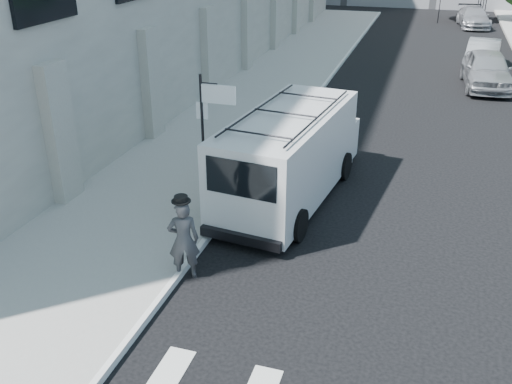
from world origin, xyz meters
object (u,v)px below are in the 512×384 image
Objects in this scene: cargo_van at (290,154)px; parked_car_b at (482,55)px; suitcase at (229,209)px; parked_car_a at (487,70)px; briefcase at (270,240)px; businessman at (184,240)px; parked_car_c at (473,17)px.

parked_car_b is (5.73, 17.56, -0.53)m from cargo_van.
parked_car_a is at bearing 51.84° from suitcase.
suitcase is at bearing -117.24° from cargo_van.
cargo_van is (1.16, 1.72, 0.98)m from suitcase.
parked_car_a reaches higher than briefcase.
businessman is 2.81m from suitcase.
parked_car_b is at bearing 86.18° from parked_car_a.
parked_car_a is at bearing 45.92° from briefcase.
businessman reaches higher than parked_car_b.
parked_car_c is (0.00, 17.06, -0.14)m from parked_car_a.
cargo_van is (-0.23, 2.72, 1.09)m from briefcase.
cargo_van is at bearing -101.68° from parked_car_b.
cargo_van is at bearing -107.32° from parked_car_c.
cargo_van is (1.17, 4.46, 0.36)m from businessman.
cargo_van is 1.41× the size of parked_car_c.
cargo_van reaches higher than parked_car_b.
parked_car_b is (0.00, 3.85, -0.10)m from parked_car_a.
businessman is 1.74× the size of suitcase.
cargo_van is at bearing -128.10° from businessman.
parked_car_b is at bearing 78.66° from cargo_van.
parked_car_c is at bearing 86.18° from parked_car_a.
suitcase is at bearing -103.27° from parked_car_b.
parked_car_b is (6.90, 22.02, -0.18)m from businessman.
businessman is 2.35m from briefcase.
parked_car_c is at bearing -124.49° from businessman.
parked_car_c reaches higher than suitcase.
suitcase is 20.48m from parked_car_b.
businessman is at bearing -101.01° from parked_car_b.
parked_car_b reaches higher than parked_car_c.
cargo_van is 31.31m from parked_car_c.
parked_car_b is at bearing 56.23° from suitcase.
briefcase is 0.09× the size of parked_car_c.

